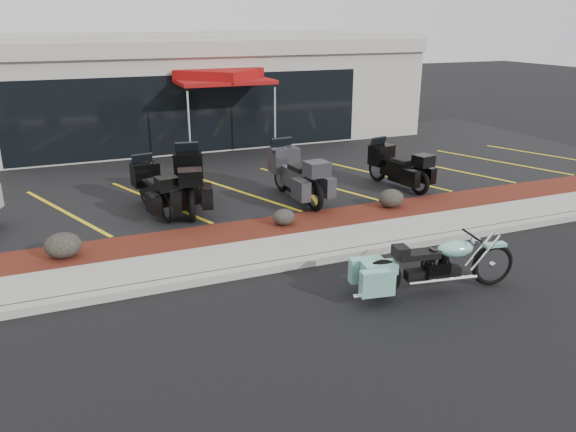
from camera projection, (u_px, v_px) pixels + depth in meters
name	position (u px, v px, depth m)	size (l,w,h in m)	color
ground	(335.00, 282.00, 10.16)	(90.00, 90.00, 0.00)	black
curb	(314.00, 260.00, 10.92)	(24.00, 0.25, 0.15)	gray
sidewalk	(300.00, 247.00, 11.53)	(24.00, 1.20, 0.15)	gray
mulch_bed	(279.00, 228.00, 12.58)	(24.00, 1.20, 0.16)	#3B110D
upper_lot	(215.00, 172.00, 17.29)	(26.00, 9.60, 0.15)	black
dealership_building	(170.00, 87.00, 22.12)	(18.00, 8.16, 4.00)	#9C978C
boulder_left	(63.00, 245.00, 10.76)	(0.70, 0.58, 0.49)	black
boulder_mid	(284.00, 217.00, 12.50)	(0.51, 0.43, 0.36)	black
boulder_right	(391.00, 198.00, 13.67)	(0.63, 0.53, 0.45)	black
hero_cruiser	(493.00, 259.00, 9.88)	(2.96, 0.75, 1.04)	#7ABEAE
touring_black_front	(144.00, 179.00, 13.81)	(2.20, 0.84, 1.28)	black
touring_black_mid	(188.00, 170.00, 14.25)	(2.52, 0.96, 1.47)	black
touring_grey	(282.00, 165.00, 14.80)	(2.51, 0.96, 1.46)	#2D2D32
touring_black_rear	(378.00, 159.00, 15.79)	(2.20, 0.84, 1.28)	black
traffic_cone	(194.00, 165.00, 16.87)	(0.34, 0.34, 0.45)	#D04006
popup_canopy	(219.00, 77.00, 18.54)	(4.01, 4.01, 2.82)	silver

